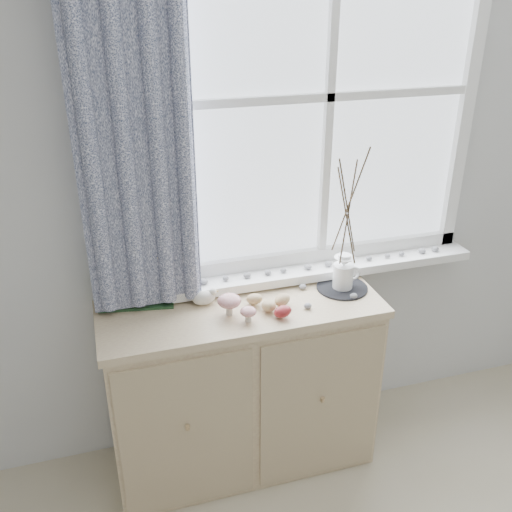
# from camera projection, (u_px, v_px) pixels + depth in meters

# --- Properties ---
(sideboard) EXTENTS (1.20, 0.45, 0.85)m
(sideboard) POSITION_uv_depth(u_px,v_px,m) (243.00, 387.00, 2.58)
(sideboard) COLOR beige
(sideboard) RESTS_ON ground
(botanical_book) EXTENTS (0.38, 0.19, 0.25)m
(botanical_book) POSITION_uv_depth(u_px,v_px,m) (135.00, 282.00, 2.32)
(botanical_book) COLOR #1D3D20
(botanical_book) RESTS_ON sideboard
(toadstool_cluster) EXTENTS (0.14, 0.15, 0.09)m
(toadstool_cluster) POSITION_uv_depth(u_px,v_px,m) (234.00, 304.00, 2.30)
(toadstool_cluster) COLOR beige
(toadstool_cluster) RESTS_ON sideboard
(wooden_eggs) EXTENTS (0.17, 0.18, 0.07)m
(wooden_eggs) POSITION_uv_depth(u_px,v_px,m) (272.00, 304.00, 2.36)
(wooden_eggs) COLOR tan
(wooden_eggs) RESTS_ON sideboard
(songbird_figurine) EXTENTS (0.13, 0.06, 0.07)m
(songbird_figurine) POSITION_uv_depth(u_px,v_px,m) (204.00, 297.00, 2.39)
(songbird_figurine) COLOR white
(songbird_figurine) RESTS_ON sideboard
(crocheted_doily) EXTENTS (0.23, 0.23, 0.01)m
(crocheted_doily) POSITION_uv_depth(u_px,v_px,m) (342.00, 288.00, 2.53)
(crocheted_doily) COLOR black
(crocheted_doily) RESTS_ON sideboard
(twig_pitcher) EXTENTS (0.25, 0.25, 0.67)m
(twig_pitcher) POSITION_uv_depth(u_px,v_px,m) (348.00, 207.00, 2.36)
(twig_pitcher) COLOR white
(twig_pitcher) RESTS_ON crocheted_doily
(sideboard_pebbles) EXTENTS (0.33, 0.23, 0.02)m
(sideboard_pebbles) POSITION_uv_depth(u_px,v_px,m) (309.00, 294.00, 2.47)
(sideboard_pebbles) COLOR gray
(sideboard_pebbles) RESTS_ON sideboard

